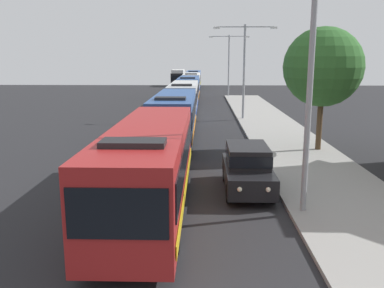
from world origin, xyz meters
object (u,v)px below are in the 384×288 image
(bus_fourth_in_line, at_px, (189,88))
(bus_lead, at_px, (150,163))
(streetlamp_far, at_px, (229,59))
(streetlamp_mid, at_px, (244,62))
(streetlamp_near, at_px, (311,70))
(roadside_tree, at_px, (323,67))
(white_suv, at_px, (247,166))
(bus_middle, at_px, (184,98))
(box_truck_oncoming, at_px, (178,77))
(bus_tail_end, at_px, (194,79))
(bus_rear, at_px, (192,82))
(bus_second_in_line, at_px, (175,116))

(bus_fourth_in_line, bearing_deg, bus_lead, -90.00)
(bus_fourth_in_line, xyz_separation_m, streetlamp_far, (5.40, 6.97, 3.60))
(streetlamp_mid, distance_m, streetlamp_far, 22.68)
(streetlamp_near, xyz_separation_m, roadside_tree, (3.21, 9.97, -0.10))
(bus_lead, relative_size, white_suv, 2.50)
(bus_middle, distance_m, bus_fourth_in_line, 13.01)
(bus_lead, distance_m, bus_fourth_in_line, 37.93)
(box_truck_oncoming, bearing_deg, bus_middle, -85.67)
(bus_lead, bearing_deg, streetlamp_far, 83.14)
(box_truck_oncoming, distance_m, streetlamp_far, 25.45)
(box_truck_oncoming, bearing_deg, bus_tail_end, -58.37)
(bus_rear, xyz_separation_m, streetlamp_far, (5.40, -5.74, 3.60))
(bus_tail_end, bearing_deg, streetlamp_near, -85.15)
(white_suv, relative_size, streetlamp_mid, 0.57)
(bus_lead, xyz_separation_m, streetlamp_mid, (5.40, 22.22, 3.38))
(bus_second_in_line, height_order, streetlamp_mid, streetlamp_mid)
(bus_middle, bearing_deg, bus_tail_end, 90.00)
(box_truck_oncoming, relative_size, streetlamp_far, 0.88)
(bus_rear, bearing_deg, roadside_tree, -78.18)
(bus_rear, height_order, box_truck_oncoming, bus_rear)
(bus_second_in_line, distance_m, roadside_tree, 9.65)
(roadside_tree, bearing_deg, bus_fourth_in_line, 106.85)
(streetlamp_mid, bearing_deg, bus_middle, 153.43)
(white_suv, relative_size, roadside_tree, 0.66)
(streetlamp_far, bearing_deg, bus_second_in_line, -99.45)
(bus_lead, xyz_separation_m, box_truck_oncoming, (-3.30, 68.55, 0.01))
(white_suv, height_order, roadside_tree, roadside_tree)
(bus_second_in_line, xyz_separation_m, streetlamp_near, (5.40, -12.94, 3.29))
(bus_tail_end, distance_m, box_truck_oncoming, 6.30)
(streetlamp_near, relative_size, streetlamp_far, 0.92)
(white_suv, bearing_deg, bus_fourth_in_line, 95.89)
(bus_lead, height_order, bus_tail_end, same)
(bus_fourth_in_line, xyz_separation_m, bus_tail_end, (0.00, 25.26, 0.00))
(bus_rear, height_order, roadside_tree, roadside_tree)
(bus_middle, distance_m, streetlamp_far, 21.01)
(streetlamp_mid, relative_size, roadside_tree, 1.16)
(white_suv, xyz_separation_m, roadside_tree, (4.91, 7.41, 3.85))
(bus_middle, distance_m, streetlamp_near, 26.15)
(bus_middle, distance_m, white_suv, 23.12)
(streetlamp_mid, bearing_deg, bus_rear, 100.75)
(bus_rear, relative_size, streetlamp_far, 1.38)
(white_suv, height_order, streetlamp_near, streetlamp_near)
(bus_lead, relative_size, bus_rear, 0.99)
(streetlamp_near, xyz_separation_m, streetlamp_far, (0.00, 45.36, 0.31))
(roadside_tree, bearing_deg, streetlamp_near, -107.85)
(bus_lead, bearing_deg, bus_fourth_in_line, 90.00)
(white_suv, bearing_deg, bus_lead, -150.33)
(roadside_tree, bearing_deg, bus_lead, -132.14)
(box_truck_oncoming, xyz_separation_m, streetlamp_far, (8.70, -23.65, 3.58))
(bus_tail_end, bearing_deg, bus_rear, -90.00)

